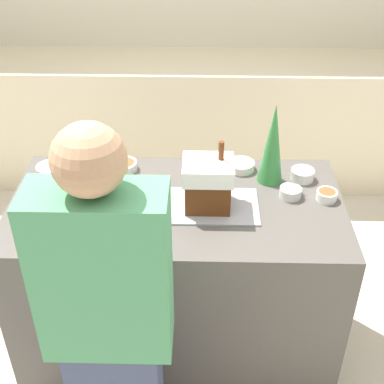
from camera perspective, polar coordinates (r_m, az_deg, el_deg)
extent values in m
plane|color=beige|center=(3.04, -1.36, -15.65)|extent=(12.00, 12.00, 0.00)
cube|color=beige|center=(4.13, -0.37, 7.66)|extent=(6.00, 0.60, 0.95)
cube|color=#514C47|center=(2.70, -1.49, -9.26)|extent=(1.51, 0.78, 0.93)
cube|color=#9E9EA8|center=(2.37, 1.66, -1.48)|extent=(0.45, 0.28, 0.01)
cube|color=#5B2D14|center=(2.33, 1.69, 0.05)|extent=(0.19, 0.17, 0.15)
cube|color=white|center=(2.27, 1.74, 2.37)|extent=(0.22, 0.19, 0.08)
cylinder|color=#5B2D14|center=(2.25, 3.13, 4.49)|extent=(0.02, 0.02, 0.08)
cone|color=#33843D|center=(2.48, 8.61, 5.10)|extent=(0.12, 0.12, 0.39)
cylinder|color=white|center=(2.64, 5.24, 2.79)|extent=(0.13, 0.13, 0.04)
cylinder|color=green|center=(2.63, 5.25, 3.08)|extent=(0.11, 0.11, 0.01)
cylinder|color=white|center=(2.69, -14.87, 2.37)|extent=(0.14, 0.14, 0.04)
cylinder|color=white|center=(2.69, -14.91, 2.62)|extent=(0.11, 0.11, 0.01)
cylinder|color=white|center=(2.64, -7.30, 2.77)|extent=(0.13, 0.13, 0.04)
cylinder|color=brown|center=(2.64, -7.33, 3.06)|extent=(0.11, 0.11, 0.01)
cylinder|color=silver|center=(2.47, 10.45, -0.04)|extent=(0.10, 0.10, 0.05)
cylinder|color=brown|center=(2.46, 10.49, 0.29)|extent=(0.08, 0.08, 0.01)
cylinder|color=white|center=(2.60, 11.69, 1.83)|extent=(0.11, 0.11, 0.05)
cylinder|color=white|center=(2.59, 11.74, 2.19)|extent=(0.09, 0.09, 0.01)
cylinder|color=silver|center=(2.57, -11.22, 1.32)|extent=(0.13, 0.13, 0.05)
cylinder|color=pink|center=(2.56, -11.26, 1.64)|extent=(0.11, 0.11, 0.01)
cylinder|color=white|center=(2.48, 14.17, -0.36)|extent=(0.09, 0.09, 0.04)
cylinder|color=brown|center=(2.47, 14.22, -0.04)|extent=(0.08, 0.08, 0.01)
cylinder|color=#B24238|center=(2.41, -10.33, -0.43)|extent=(0.08, 0.08, 0.08)
cube|color=#4C9966|center=(1.77, -9.47, -8.66)|extent=(0.44, 0.20, 0.64)
sphere|color=tan|center=(1.51, -10.98, 3.39)|extent=(0.22, 0.22, 0.22)
cylinder|color=tan|center=(1.85, -8.78, -0.81)|extent=(0.07, 0.44, 0.07)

